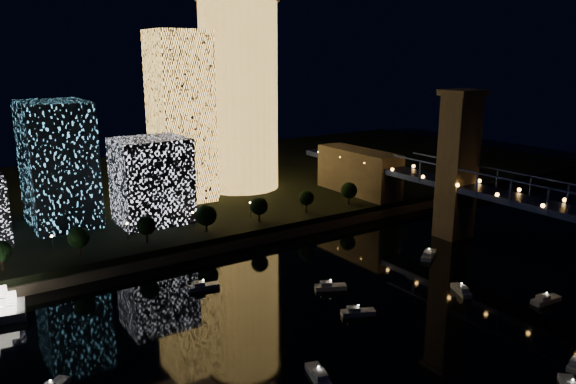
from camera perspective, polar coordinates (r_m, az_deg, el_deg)
name	(u,v)px	position (r m, az deg, el deg)	size (l,w,h in m)	color
ground	(433,353)	(127.04, 14.54, -15.59)	(520.00, 520.00, 0.00)	black
far_bank	(156,191)	(253.58, -13.29, 0.15)	(420.00, 160.00, 5.00)	black
seawall	(243,241)	(185.47, -4.63, -4.98)	(420.00, 6.00, 3.00)	#6B5E4C
tower_cylindrical	(239,95)	(237.93, -4.99, 9.81)	(34.00, 34.00, 78.54)	#FFBB51
tower_rectangular	(181,117)	(220.67, -10.84, 7.47)	(20.40, 20.40, 64.91)	#FFBB51
midrise_blocks	(24,183)	(195.62, -25.25, 0.80)	(99.18, 38.46, 41.40)	white
motorboats	(368,331)	(131.21, 8.12, -13.83)	(127.31, 87.43, 2.78)	silver
esplanade_trees	(162,223)	(177.90, -12.71, -3.09)	(165.89, 6.99, 9.00)	black
street_lamps	(127,227)	(181.00, -16.01, -3.48)	(132.70, 0.70, 5.65)	black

